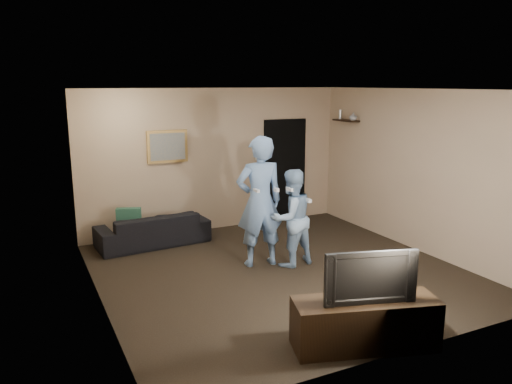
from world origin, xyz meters
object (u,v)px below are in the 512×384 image
sofa (153,229)px  tv_console (365,324)px  wii_player_right (291,218)px  television (367,274)px  wii_player_left (260,202)px

sofa → tv_console: size_ratio=1.24×
wii_player_right → sofa: bearing=131.0°
sofa → television: (1.11, -4.27, 0.52)m
sofa → wii_player_left: size_ratio=0.95×
wii_player_left → wii_player_right: wii_player_left is taller
sofa → wii_player_right: wii_player_right is taller
television → wii_player_left: 2.64m
wii_player_left → television: bearing=-91.9°
television → wii_player_right: (0.50, 2.41, -0.06)m
tv_console → wii_player_right: bearing=95.1°
tv_console → wii_player_left: wii_player_left is taller
wii_player_left → wii_player_right: bearing=-27.6°
sofa → wii_player_left: wii_player_left is taller
television → wii_player_left: size_ratio=0.49×
television → sofa: bearing=121.5°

